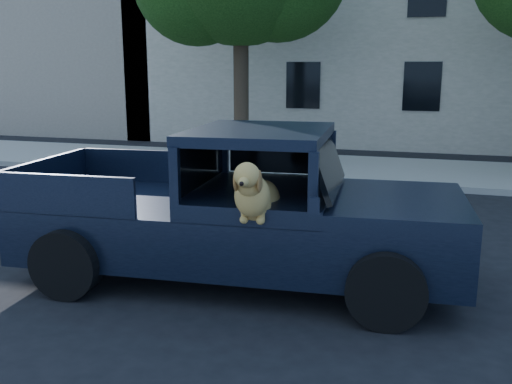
# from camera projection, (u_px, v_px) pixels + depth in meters

# --- Properties ---
(ground) EXTENTS (120.00, 120.00, 0.00)m
(ground) POSITION_uv_depth(u_px,v_px,m) (308.00, 306.00, 6.92)
(ground) COLOR black
(ground) RESTS_ON ground
(far_sidewalk) EXTENTS (60.00, 4.00, 0.15)m
(far_sidewalk) POSITION_uv_depth(u_px,v_px,m) (376.00, 171.00, 15.50)
(far_sidewalk) COLOR gray
(far_sidewalk) RESTS_ON ground
(lane_stripes) EXTENTS (21.60, 0.14, 0.01)m
(lane_stripes) POSITION_uv_depth(u_px,v_px,m) (466.00, 240.00, 9.53)
(lane_stripes) COLOR silver
(lane_stripes) RESTS_ON ground
(building_main) EXTENTS (26.00, 6.00, 9.00)m
(building_main) POSITION_uv_depth(u_px,v_px,m) (485.00, 19.00, 20.53)
(building_main) COLOR beige
(building_main) RESTS_ON ground
(building_left) EXTENTS (12.00, 6.00, 8.00)m
(building_left) POSITION_uv_depth(u_px,v_px,m) (57.00, 40.00, 25.71)
(building_left) COLOR tan
(building_left) RESTS_ON ground
(pickup_truck) EXTENTS (5.92, 3.09, 2.07)m
(pickup_truck) POSITION_uv_depth(u_px,v_px,m) (233.00, 229.00, 7.69)
(pickup_truck) COLOR black
(pickup_truck) RESTS_ON ground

